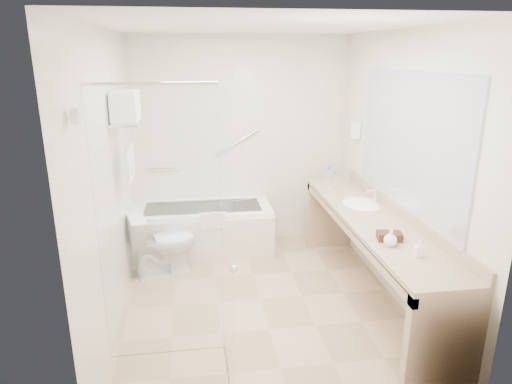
{
  "coord_description": "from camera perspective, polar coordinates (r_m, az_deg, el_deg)",
  "views": [
    {
      "loc": [
        -0.59,
        -3.88,
        2.31
      ],
      "look_at": [
        0.0,
        0.3,
        1.0
      ],
      "focal_mm": 32.0,
      "sensor_mm": 36.0,
      "label": 1
    }
  ],
  "objects": [
    {
      "name": "floor",
      "position": [
        4.55,
        0.55,
        -13.24
      ],
      "size": [
        3.2,
        3.2,
        0.0
      ],
      "primitive_type": "plane",
      "color": "tan",
      "rests_on": "ground"
    },
    {
      "name": "ceiling",
      "position": [
        3.93,
        0.65,
        20.01
      ],
      "size": [
        2.6,
        3.2,
        0.1
      ],
      "primitive_type": "cube",
      "color": "silver",
      "rests_on": "wall_back"
    },
    {
      "name": "wall_back",
      "position": [
        5.61,
        -1.88,
        6.33
      ],
      "size": [
        2.6,
        0.1,
        2.5
      ],
      "primitive_type": "cube",
      "color": "beige",
      "rests_on": "ground"
    },
    {
      "name": "wall_front",
      "position": [
        2.58,
        5.99,
        -7.04
      ],
      "size": [
        2.6,
        0.1,
        2.5
      ],
      "primitive_type": "cube",
      "color": "beige",
      "rests_on": "ground"
    },
    {
      "name": "wall_left",
      "position": [
        4.08,
        -17.75,
        1.36
      ],
      "size": [
        0.1,
        3.2,
        2.5
      ],
      "primitive_type": "cube",
      "color": "beige",
      "rests_on": "ground"
    },
    {
      "name": "wall_right",
      "position": [
        4.45,
        17.42,
        2.64
      ],
      "size": [
        0.1,
        3.2,
        2.5
      ],
      "primitive_type": "cube",
      "color": "beige",
      "rests_on": "ground"
    },
    {
      "name": "bathtub",
      "position": [
        5.51,
        -6.55,
        -4.56
      ],
      "size": [
        1.6,
        0.73,
        0.59
      ],
      "color": "white",
      "rests_on": "floor"
    },
    {
      "name": "grab_bar_short",
      "position": [
        5.62,
        -11.49,
        2.87
      ],
      "size": [
        0.4,
        0.03,
        0.03
      ],
      "primitive_type": "cylinder",
      "rotation": [
        0.0,
        1.57,
        0.0
      ],
      "color": "silver",
      "rests_on": "wall_back"
    },
    {
      "name": "grab_bar_long",
      "position": [
        5.57,
        -2.35,
        6.24
      ],
      "size": [
        0.53,
        0.03,
        0.33
      ],
      "primitive_type": "cylinder",
      "rotation": [
        0.0,
        1.05,
        0.0
      ],
      "color": "silver",
      "rests_on": "wall_back"
    },
    {
      "name": "shower_enclosure",
      "position": [
        3.21,
        -8.15,
        -5.76
      ],
      "size": [
        0.96,
        0.91,
        2.11
      ],
      "color": "silver",
      "rests_on": "floor"
    },
    {
      "name": "towel_shelf",
      "position": [
        4.31,
        -15.91,
        9.17
      ],
      "size": [
        0.24,
        0.55,
        0.81
      ],
      "color": "silver",
      "rests_on": "wall_left"
    },
    {
      "name": "vanity_counter",
      "position": [
        4.4,
        14.26,
        -5.65
      ],
      "size": [
        0.55,
        2.7,
        0.95
      ],
      "color": "tan",
      "rests_on": "floor"
    },
    {
      "name": "sink",
      "position": [
        4.69,
        12.96,
        -1.74
      ],
      "size": [
        0.4,
        0.52,
        0.14
      ],
      "primitive_type": "ellipsoid",
      "color": "white",
      "rests_on": "vanity_counter"
    },
    {
      "name": "faucet",
      "position": [
        4.71,
        14.7,
        -0.38
      ],
      "size": [
        0.03,
        0.03,
        0.14
      ],
      "primitive_type": "cylinder",
      "color": "silver",
      "rests_on": "vanity_counter"
    },
    {
      "name": "mirror",
      "position": [
        4.25,
        18.5,
        6.05
      ],
      "size": [
        0.02,
        2.0,
        1.2
      ],
      "primitive_type": "cube",
      "color": "#B0B4BC",
      "rests_on": "wall_right"
    },
    {
      "name": "hairdryer_unit",
      "position": [
        5.33,
        12.36,
        7.55
      ],
      "size": [
        0.08,
        0.1,
        0.18
      ],
      "primitive_type": "cube",
      "color": "white",
      "rests_on": "wall_right"
    },
    {
      "name": "toilet",
      "position": [
        5.0,
        -11.58,
        -6.29
      ],
      "size": [
        0.79,
        0.59,
        0.69
      ],
      "primitive_type": "imported",
      "rotation": [
        0.0,
        0.0,
        1.87
      ],
      "color": "white",
      "rests_on": "floor"
    },
    {
      "name": "amenity_basket",
      "position": [
        3.84,
        16.35,
        -5.31
      ],
      "size": [
        0.21,
        0.16,
        0.06
      ],
      "primitive_type": "cube",
      "rotation": [
        0.0,
        0.0,
        -0.2
      ],
      "color": "#3F2316",
      "rests_on": "vanity_counter"
    },
    {
      "name": "soap_bottle_a",
      "position": [
        3.61,
        19.62,
        -7.17
      ],
      "size": [
        0.06,
        0.13,
        0.06
      ],
      "primitive_type": "imported",
      "rotation": [
        0.0,
        0.0,
        -0.04
      ],
      "color": "white",
      "rests_on": "vanity_counter"
    },
    {
      "name": "soap_bottle_b",
      "position": [
        3.72,
        16.45,
        -5.73
      ],
      "size": [
        0.12,
        0.15,
        0.1
      ],
      "primitive_type": "imported",
      "rotation": [
        0.0,
        0.0,
        0.15
      ],
      "color": "white",
      "rests_on": "vanity_counter"
    },
    {
      "name": "water_bottle_left",
      "position": [
        5.17,
        9.06,
        1.76
      ],
      "size": [
        0.07,
        0.07,
        0.22
      ],
      "rotation": [
        0.0,
        0.0,
        -0.12
      ],
      "color": "silver",
      "rests_on": "vanity_counter"
    },
    {
      "name": "water_bottle_mid",
      "position": [
        5.38,
        9.14,
        2.21
      ],
      "size": [
        0.06,
        0.06,
        0.19
      ],
      "rotation": [
        0.0,
        0.0,
        0.09
      ],
      "color": "silver",
      "rests_on": "vanity_counter"
    },
    {
      "name": "water_bottle_right",
      "position": [
        5.07,
        9.8,
        1.3
      ],
      "size": [
        0.06,
        0.06,
        0.2
      ],
      "rotation": [
        0.0,
        0.0,
        0.25
      ],
      "color": "silver",
      "rests_on": "vanity_counter"
    },
    {
      "name": "drinking_glass_near",
      "position": [
        4.71,
        11.29,
        -0.56
      ],
      "size": [
        0.09,
        0.09,
        0.09
      ],
      "primitive_type": "cylinder",
      "rotation": [
        0.0,
        0.0,
        -0.34
      ],
      "color": "silver",
      "rests_on": "vanity_counter"
    },
    {
      "name": "drinking_glass_far",
      "position": [
        4.47,
        11.46,
        -1.66
      ],
      "size": [
        0.07,
        0.07,
        0.08
      ],
      "primitive_type": "cylinder",
      "rotation": [
        0.0,
        0.0,
        -0.28
      ],
      "color": "silver",
      "rests_on": "vanity_counter"
    }
  ]
}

